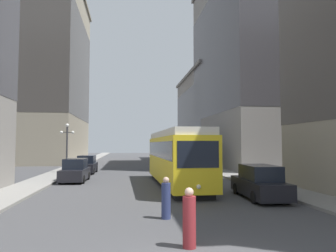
% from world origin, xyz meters
% --- Properties ---
extents(sidewalk_left, '(2.57, 120.00, 0.15)m').
position_xyz_m(sidewalk_left, '(-8.23, 40.00, 0.07)').
color(sidewalk_left, gray).
rests_on(sidewalk_left, ground).
extents(sidewalk_right, '(2.57, 120.00, 0.15)m').
position_xyz_m(sidewalk_right, '(8.23, 40.00, 0.07)').
color(sidewalk_right, gray).
rests_on(sidewalk_right, ground).
extents(streetcar, '(2.86, 12.91, 3.89)m').
position_xyz_m(streetcar, '(1.92, 15.09, 2.10)').
color(streetcar, black).
rests_on(streetcar, ground).
extents(transit_bus, '(2.91, 12.00, 3.45)m').
position_xyz_m(transit_bus, '(5.13, 31.22, 1.95)').
color(transit_bus, black).
rests_on(transit_bus, ground).
extents(parked_car_left_near, '(1.98, 4.42, 1.82)m').
position_xyz_m(parked_car_left_near, '(-5.64, 18.66, 0.84)').
color(parked_car_left_near, black).
rests_on(parked_car_left_near, ground).
extents(parked_car_left_mid, '(1.96, 4.30, 1.82)m').
position_xyz_m(parked_car_left_mid, '(-5.65, 25.84, 0.84)').
color(parked_car_left_mid, black).
rests_on(parked_car_left_mid, ground).
extents(parked_car_right_far, '(2.11, 5.04, 1.82)m').
position_xyz_m(parked_car_right_far, '(5.64, 9.42, 0.84)').
color(parked_car_right_far, black).
rests_on(parked_car_right_far, ground).
extents(pedestrian_crossing_near, '(0.38, 0.38, 1.71)m').
position_xyz_m(pedestrian_crossing_near, '(0.18, 2.01, 0.80)').
color(pedestrian_crossing_near, maroon).
rests_on(pedestrian_crossing_near, ground).
extents(pedestrian_crossing_far, '(0.37, 0.37, 1.65)m').
position_xyz_m(pedestrian_crossing_far, '(-0.04, 5.53, 0.77)').
color(pedestrian_crossing_far, navy).
rests_on(pedestrian_crossing_far, ground).
extents(lamp_post_left_far, '(1.41, 0.36, 4.91)m').
position_xyz_m(lamp_post_left_far, '(-7.55, 25.29, 3.41)').
color(lamp_post_left_far, '#333338').
rests_on(lamp_post_left_far, sidewalk_left).
extents(building_left_midblock, '(11.29, 23.33, 29.81)m').
position_xyz_m(building_left_midblock, '(-14.86, 48.18, 15.37)').
color(building_left_midblock, gray).
rests_on(building_left_midblock, ground).
extents(building_right_corner, '(16.42, 21.69, 27.47)m').
position_xyz_m(building_right_corner, '(17.43, 32.64, 14.16)').
color(building_right_corner, gray).
rests_on(building_right_corner, ground).
extents(building_right_far, '(13.33, 21.88, 15.84)m').
position_xyz_m(building_right_far, '(15.88, 48.93, 8.12)').
color(building_right_far, gray).
rests_on(building_right_far, ground).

